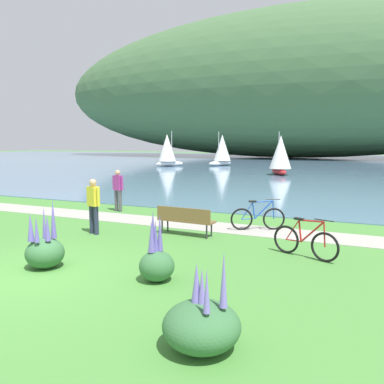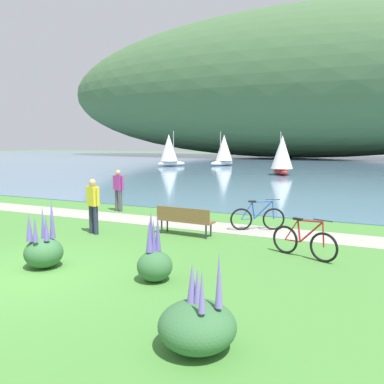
{
  "view_description": "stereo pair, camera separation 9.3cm",
  "coord_description": "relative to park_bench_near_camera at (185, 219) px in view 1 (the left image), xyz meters",
  "views": [
    {
      "loc": [
        6.43,
        -5.93,
        2.82
      ],
      "look_at": [
        0.58,
        7.11,
        1.0
      ],
      "focal_mm": 36.62,
      "sensor_mm": 36.0,
      "label": 1
    },
    {
      "loc": [
        6.51,
        -5.89,
        2.82
      ],
      "look_at": [
        0.58,
        7.11,
        1.0
      ],
      "focal_mm": 36.62,
      "sensor_mm": 36.0,
      "label": 2
    }
  ],
  "objects": [
    {
      "name": "distant_hillside",
      "position": [
        -8.42,
        62.03,
        12.6
      ],
      "size": [
        94.37,
        28.0,
        26.16
      ],
      "primitive_type": "ellipsoid",
      "color": "#42663D",
      "rests_on": "bay_water"
    },
    {
      "name": "bicycle_beside_path",
      "position": [
        3.66,
        -0.86,
        -0.12
      ],
      "size": [
        1.67,
        0.7,
        1.01
      ],
      "color": "black",
      "rests_on": "ground"
    },
    {
      "name": "echium_bush_beside_closest",
      "position": [
        1.13,
        -3.79,
        -0.11
      ],
      "size": [
        0.73,
        0.73,
        1.43
      ],
      "color": "#386B3D",
      "rests_on": "ground"
    },
    {
      "name": "sailboat_toward_hillside",
      "position": [
        -10.98,
        33.7,
        1.41
      ],
      "size": [
        2.73,
        3.49,
        4.02
      ],
      "color": "white",
      "rests_on": "bay_water"
    },
    {
      "name": "bicycle_leaning_near_bench",
      "position": [
        1.83,
        1.63,
        -0.12
      ],
      "size": [
        1.61,
        0.85,
        1.01
      ],
      "color": "black",
      "rests_on": "ground"
    },
    {
      "name": "echium_bush_mid_cluster",
      "position": [
        -1.57,
        -4.1,
        -0.12
      ],
      "size": [
        0.86,
        0.86,
        1.57
      ],
      "color": "#386B3D",
      "rests_on": "ground"
    },
    {
      "name": "sailboat_mid_bay",
      "position": [
        -16.27,
        29.82,
        1.43
      ],
      "size": [
        3.05,
        3.37,
        4.06
      ],
      "color": "white",
      "rests_on": "bay_water"
    },
    {
      "name": "bay_water",
      "position": [
        -1.47,
        43.99,
        -0.5
      ],
      "size": [
        180.0,
        80.0,
        0.04
      ],
      "primitive_type": "cube",
      "color": "#5B7F9E",
      "rests_on": "ground"
    },
    {
      "name": "ground_plane",
      "position": [
        -1.47,
        -4.62,
        -0.52
      ],
      "size": [
        200.0,
        200.0,
        0.0
      ],
      "primitive_type": "plane",
      "color": "#478438"
    },
    {
      "name": "person_at_shoreline",
      "position": [
        -4.29,
        2.68,
        0.46
      ],
      "size": [
        0.59,
        0.31,
        1.71
      ],
      "color": "#4C4C51",
      "rests_on": "ground"
    },
    {
      "name": "sailboat_nearest_to_shore",
      "position": [
        -1.86,
        23.05,
        1.25
      ],
      "size": [
        2.55,
        3.17,
        3.68
      ],
      "color": "#B22323",
      "rests_on": "bay_water"
    },
    {
      "name": "park_bench_near_camera",
      "position": [
        0.0,
        0.0,
        0.0
      ],
      "size": [
        1.82,
        0.58,
        0.88
      ],
      "color": "brown",
      "rests_on": "ground"
    },
    {
      "name": "person_on_the_grass",
      "position": [
        -2.66,
        -0.97,
        0.46
      ],
      "size": [
        0.59,
        0.32,
        1.71
      ],
      "color": "#282D47",
      "rests_on": "ground"
    },
    {
      "name": "shoreline_path",
      "position": [
        -1.47,
        1.49,
        -0.52
      ],
      "size": [
        60.0,
        1.5,
        0.01
      ],
      "primitive_type": "cube",
      "color": "#A39E93",
      "rests_on": "ground"
    },
    {
      "name": "echium_bush_closest_to_camera",
      "position": [
        3.02,
        -5.88,
        -0.16
      ],
      "size": [
        1.08,
        1.08,
        1.41
      ],
      "color": "#386B3D",
      "rests_on": "ground"
    }
  ]
}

